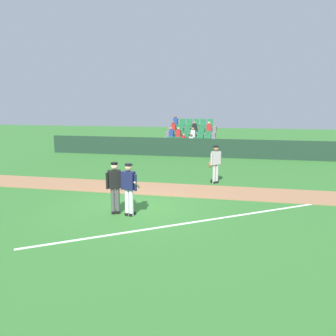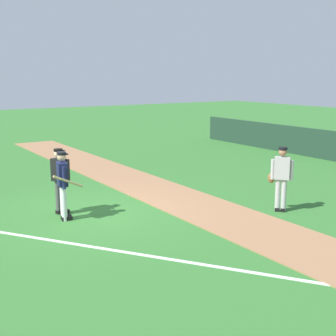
% 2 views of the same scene
% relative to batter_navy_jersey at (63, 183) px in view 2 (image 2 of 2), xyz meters
% --- Properties ---
extents(ground_plane, '(80.00, 80.00, 0.00)m').
position_rel_batter_navy_jersey_xyz_m(ground_plane, '(-0.12, 0.79, -0.97)').
color(ground_plane, '#33702D').
extents(infield_dirt_path, '(28.00, 2.08, 0.03)m').
position_rel_batter_navy_jersey_xyz_m(infield_dirt_path, '(-0.12, 3.57, -0.95)').
color(infield_dirt_path, '#9E704C').
rests_on(infield_dirt_path, ground).
extents(foul_line_chalk, '(9.93, 6.91, 0.01)m').
position_rel_batter_navy_jersey_xyz_m(foul_line_chalk, '(2.88, 0.29, -0.96)').
color(foul_line_chalk, white).
rests_on(foul_line_chalk, ground).
extents(batter_navy_jersey, '(0.63, 0.80, 1.76)m').
position_rel_batter_navy_jersey_xyz_m(batter_navy_jersey, '(0.00, 0.00, 0.00)').
color(batter_navy_jersey, white).
rests_on(batter_navy_jersey, ground).
extents(umpire_home_plate, '(0.54, 0.43, 1.76)m').
position_rel_batter_navy_jersey_xyz_m(umpire_home_plate, '(-0.54, 0.12, 0.03)').
color(umpire_home_plate, '#4C4C4C').
rests_on(umpire_home_plate, ground).
extents(runner_grey_jersey, '(0.59, 0.48, 1.76)m').
position_rel_batter_navy_jersey_xyz_m(runner_grey_jersey, '(2.45, 5.18, -0.01)').
color(runner_grey_jersey, '#B2B2B2').
rests_on(runner_grey_jersey, ground).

